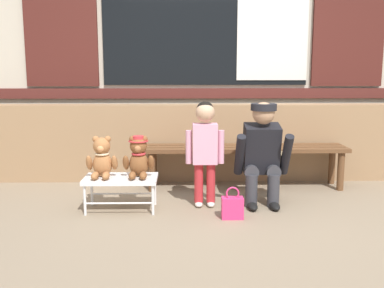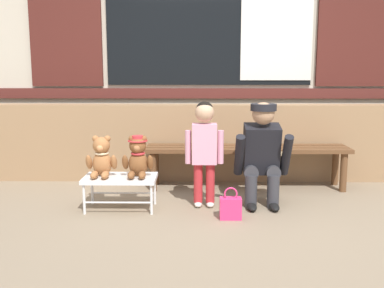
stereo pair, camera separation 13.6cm
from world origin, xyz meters
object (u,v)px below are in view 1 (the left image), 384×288
Objects in this scene: wooden_bench_long at (245,153)px; child_standing at (205,142)px; teddy_bear_plain at (102,159)px; small_display_bench at (121,181)px; adult_crouching at (263,153)px; teddy_bear_with_hat at (139,158)px; handbag_on_ground at (232,207)px.

wooden_bench_long is 2.19× the size of child_standing.
teddy_bear_plain is 0.38× the size of child_standing.
small_display_bench is 1.30m from adult_crouching.
wooden_bench_long is 1.55m from teddy_bear_plain.
wooden_bench_long is at bearing 97.15° from adult_crouching.
teddy_bear_with_hat is at bearing 0.77° from small_display_bench.
child_standing is at bearing 122.42° from handbag_on_ground.
child_standing is 3.52× the size of handbag_on_ground.
adult_crouching is at bearing 5.66° from teddy_bear_plain.
small_display_bench is at bearing -173.12° from child_standing.
wooden_bench_long is 1.28m from teddy_bear_with_hat.
child_standing reaches higher than small_display_bench.
adult_crouching reaches higher than small_display_bench.
wooden_bench_long is 1.42m from small_display_bench.
teddy_bear_with_hat is 1.34× the size of handbag_on_ground.
adult_crouching is 3.49× the size of handbag_on_ground.
small_display_bench is 1.76× the size of teddy_bear_with_hat.
teddy_bear_with_hat is 0.60m from child_standing.
wooden_bench_long is 5.78× the size of teddy_bear_plain.
teddy_bear_with_hat reaches higher than small_display_bench.
small_display_bench is (-1.20, -0.75, -0.11)m from wooden_bench_long.
handbag_on_ground is (0.80, -0.25, -0.38)m from teddy_bear_with_hat.
child_standing is (0.59, 0.09, 0.12)m from teddy_bear_with_hat.
small_display_bench is at bearing -179.23° from teddy_bear_with_hat.
wooden_bench_long is 0.83m from child_standing.
small_display_bench is 1.76× the size of teddy_bear_plain.
handbag_on_ground is (0.22, -0.34, -0.50)m from child_standing.
child_standing reaches higher than teddy_bear_with_hat.
teddy_bear_plain is at bearing -179.87° from teddy_bear_with_hat.
child_standing is (0.75, 0.09, 0.33)m from small_display_bench.
adult_crouching is at bearing -82.85° from wooden_bench_long.
wooden_bench_long is at bearing 31.84° from small_display_bench.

